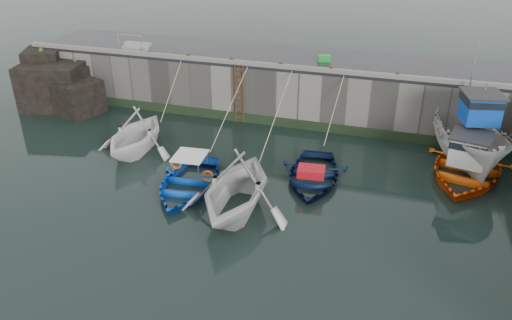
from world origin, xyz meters
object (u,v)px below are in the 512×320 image
(boat_far_white, at_px, (468,141))
(fish_crate, at_px, (324,58))
(ladder, at_px, (239,94))
(boat_near_blacktrim, at_px, (237,211))
(boat_near_blue, at_px, (188,188))
(bollard_a, at_px, (188,57))
(bollard_c, at_px, (281,65))
(bollard_b, at_px, (232,60))
(boat_far_orange, at_px, (466,167))
(boat_near_navy, at_px, (312,180))
(bollard_e, at_px, (397,75))
(boat_near_white, at_px, (137,151))
(bollard_d, at_px, (331,69))

(boat_far_white, relative_size, fish_crate, 11.17)
(ladder, xyz_separation_m, fish_crate, (4.09, 2.15, 1.73))
(boat_near_blacktrim, height_order, boat_far_white, boat_far_white)
(boat_near_blue, height_order, fish_crate, fish_crate)
(boat_near_blacktrim, bearing_deg, bollard_a, 121.97)
(boat_near_blacktrim, height_order, bollard_c, bollard_c)
(bollard_b, xyz_separation_m, bollard_c, (2.70, 0.00, 0.00))
(boat_far_orange, distance_m, bollard_c, 10.20)
(ladder, height_order, boat_far_orange, boat_far_orange)
(boat_near_blacktrim, bearing_deg, boat_far_orange, 32.35)
(boat_near_navy, bearing_deg, bollard_b, 129.61)
(bollard_a, bearing_deg, boat_far_orange, -12.09)
(ladder, distance_m, bollard_b, 1.81)
(fish_crate, relative_size, bollard_b, 2.30)
(boat_far_white, bearing_deg, ladder, 160.52)
(boat_near_blacktrim, relative_size, boat_near_navy, 1.14)
(boat_far_orange, height_order, bollard_c, boat_far_orange)
(boat_near_navy, xyz_separation_m, bollard_e, (2.82, 5.56, 3.30))
(boat_near_blue, relative_size, boat_far_white, 0.66)
(bollard_c, bearing_deg, boat_near_navy, -61.86)
(boat_far_orange, bearing_deg, bollard_a, -179.97)
(boat_near_blue, distance_m, fish_crate, 10.87)
(boat_near_navy, height_order, bollard_c, bollard_c)
(bollard_c, bearing_deg, boat_near_white, -137.27)
(boat_far_white, bearing_deg, bollard_e, 140.74)
(boat_near_white, bearing_deg, boat_near_blue, -35.85)
(boat_near_navy, distance_m, bollard_d, 6.48)
(ladder, distance_m, fish_crate, 4.93)
(bollard_a, bearing_deg, bollard_d, 0.00)
(boat_near_white, xyz_separation_m, bollard_a, (0.51, 5.27, 3.30))
(boat_near_blue, xyz_separation_m, boat_near_navy, (4.85, 2.26, 0.00))
(boat_near_navy, bearing_deg, boat_far_orange, 15.39)
(boat_near_blue, bearing_deg, ladder, 87.15)
(boat_near_blacktrim, bearing_deg, boat_far_white, 37.87)
(fish_crate, bearing_deg, boat_near_blue, -130.98)
(boat_far_orange, bearing_deg, bollard_e, 150.38)
(bollard_b, bearing_deg, bollard_e, 0.00)
(bollard_c, bearing_deg, fish_crate, 43.89)
(boat_near_navy, bearing_deg, boat_near_blacktrim, -130.54)
(fish_crate, xyz_separation_m, bollard_c, (-1.89, -1.82, -0.02))
(boat_near_blue, xyz_separation_m, fish_crate, (3.76, 9.64, 3.32))
(boat_near_blue, xyz_separation_m, boat_near_blacktrim, (2.56, -1.05, 0.00))
(boat_near_navy, relative_size, bollard_e, 16.37)
(bollard_b, bearing_deg, boat_near_blue, -83.95)
(ladder, bearing_deg, boat_far_orange, -13.55)
(boat_near_blue, relative_size, bollard_b, 16.94)
(fish_crate, distance_m, bollard_a, 7.32)
(boat_far_white, distance_m, boat_far_orange, 1.49)
(boat_near_white, bearing_deg, bollard_c, 40.51)
(boat_near_navy, relative_size, bollard_c, 16.37)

